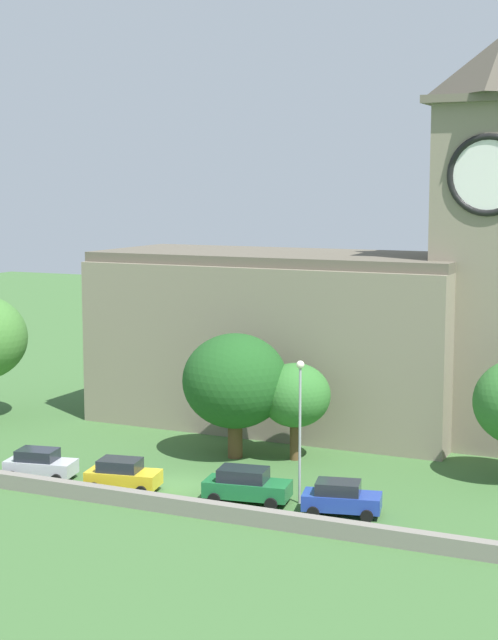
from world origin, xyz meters
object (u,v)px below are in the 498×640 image
at_px(car_blue, 341,498).
at_px(tree_by_tower, 295,396).
at_px(car_green, 246,485).
at_px(car_yellow, 123,475).
at_px(car_silver, 40,464).
at_px(tree_riverside_west, 235,381).
at_px(church, 338,313).
at_px(streetlamp_west_mid, 300,410).

height_order(car_blue, tree_by_tower, tree_by_tower).
bearing_deg(car_green, car_yellow, -172.47).
bearing_deg(car_silver, car_blue, 3.36).
height_order(car_silver, tree_riverside_west, tree_riverside_west).
xyz_separation_m(car_green, tree_by_tower, (-0.83, 9.21, 3.17)).
bearing_deg(tree_by_tower, car_green, -84.86).
bearing_deg(car_yellow, car_silver, 179.81).
distance_m(church, car_yellow, 21.79).
relative_size(church, streetlamp_west_mid, 4.17).
relative_size(car_silver, tree_riverside_west, 0.55).
xyz_separation_m(church, streetlamp_west_mid, (4.07, -17.61, -3.06)).
bearing_deg(car_blue, tree_riverside_west, 141.14).
distance_m(car_silver, streetlamp_west_mid, 16.39).
xyz_separation_m(car_silver, tree_riverside_west, (8.50, 9.06, 4.05)).
bearing_deg(church, tree_riverside_west, -106.44).
xyz_separation_m(car_green, tree_riverside_west, (-4.48, 8.11, 3.99)).
relative_size(car_silver, car_yellow, 0.99).
relative_size(car_silver, car_green, 0.89).
xyz_separation_m(church, tree_riverside_west, (-3.12, -10.57, -3.30)).
distance_m(car_yellow, tree_riverside_west, 10.32).
height_order(car_green, tree_riverside_west, tree_riverside_west).
bearing_deg(car_yellow, streetlamp_west_mid, 11.51).
relative_size(church, tree_by_tower, 5.33).
height_order(car_silver, car_yellow, car_yellow).
relative_size(car_green, tree_by_tower, 0.80).
distance_m(streetlamp_west_mid, tree_by_tower, 8.93).
distance_m(church, car_silver, 23.97).
height_order(car_green, car_blue, car_green).
relative_size(streetlamp_west_mid, tree_by_tower, 1.28).
bearing_deg(streetlamp_west_mid, church, 103.01).
relative_size(church, car_blue, 7.48).
relative_size(car_yellow, tree_by_tower, 0.71).
height_order(church, tree_riverside_west, church).
bearing_deg(car_yellow, car_green, 7.53).
bearing_deg(tree_riverside_west, car_yellow, -107.18).
xyz_separation_m(church, car_silver, (-11.62, -19.63, -7.36)).
xyz_separation_m(streetlamp_west_mid, tree_by_tower, (-3.54, 8.14, -1.06)).
bearing_deg(church, tree_by_tower, -86.78).
bearing_deg(tree_by_tower, car_blue, -55.45).
bearing_deg(car_silver, tree_by_tower, 39.87).
xyz_separation_m(car_yellow, streetlamp_west_mid, (9.99, 2.03, 4.26)).
xyz_separation_m(car_yellow, car_blue, (12.71, 1.10, -0.01)).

